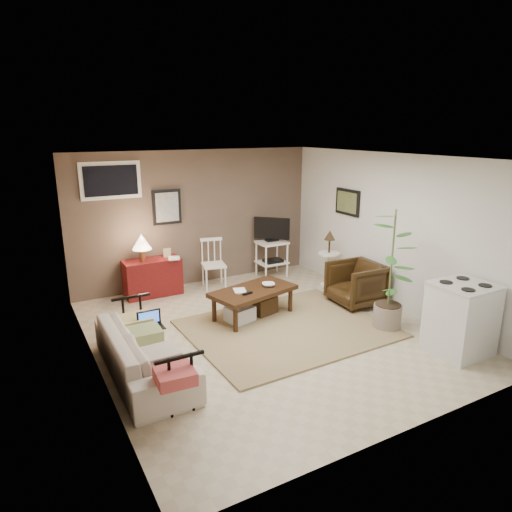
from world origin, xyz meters
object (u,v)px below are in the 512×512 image
stove (461,318)px  tv_stand (272,246)px  armchair (356,282)px  coffee_table (253,301)px  red_console (152,274)px  sofa (143,345)px  potted_plant (391,266)px  spindle_chair (214,265)px  side_table (329,252)px

stove → tv_stand: bearing=97.3°
armchair → stove: size_ratio=0.83×
coffee_table → red_console: (-1.03, 1.68, 0.11)m
sofa → potted_plant: (3.38, -0.41, 0.55)m
spindle_chair → side_table: bearing=-27.3°
spindle_chair → side_table: 2.07m
armchair → coffee_table: bearing=-98.0°
red_console → armchair: (2.74, -2.01, 0.01)m
coffee_table → sofa: (-1.88, -0.83, 0.10)m
sofa → potted_plant: potted_plant is taller
spindle_chair → armchair: bearing=-48.8°
side_table → stove: side_table is taller
tv_stand → potted_plant: size_ratio=0.66×
potted_plant → stove: bearing=-74.4°
tv_stand → potted_plant: 2.86m
coffee_table → side_table: (1.88, 0.62, 0.37)m
potted_plant → armchair: bearing=77.1°
red_console → spindle_chair: red_console is taller
armchair → potted_plant: 1.09m
armchair → potted_plant: bearing=-10.1°
spindle_chair → tv_stand: bearing=1.4°
spindle_chair → potted_plant: (1.44, -2.81, 0.52)m
coffee_table → stove: size_ratio=1.50×
tv_stand → side_table: bearing=-58.5°
side_table → spindle_chair: bearing=152.7°
red_console → stove: bearing=-54.2°
red_console → tv_stand: bearing=-2.2°
coffee_table → tv_stand: (1.28, 1.59, 0.34)m
sofa → stove: stove is taller
spindle_chair → side_table: size_ratio=0.85×
red_console → potted_plant: bearing=-49.1°
potted_plant → stove: potted_plant is taller
sofa → stove: 3.90m
stove → red_console: bearing=125.8°
coffee_table → red_console: red_console is taller
spindle_chair → stove: (1.72, -3.78, 0.05)m
red_console → armchair: 3.40m
sofa → side_table: side_table is taller
tv_stand → armchair: size_ratio=1.49×
sofa → tv_stand: tv_stand is taller
tv_stand → coffee_table: bearing=-128.9°
tv_stand → sofa: bearing=-142.5°
sofa → red_console: red_console is taller
coffee_table → potted_plant: potted_plant is taller
sofa → spindle_chair: bearing=-38.9°
sofa → potted_plant: bearing=-97.0°
spindle_chair → side_table: (1.83, -0.94, 0.23)m
red_console → tv_stand: 2.33m
armchair → stove: 1.89m
spindle_chair → red_console: bearing=173.7°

